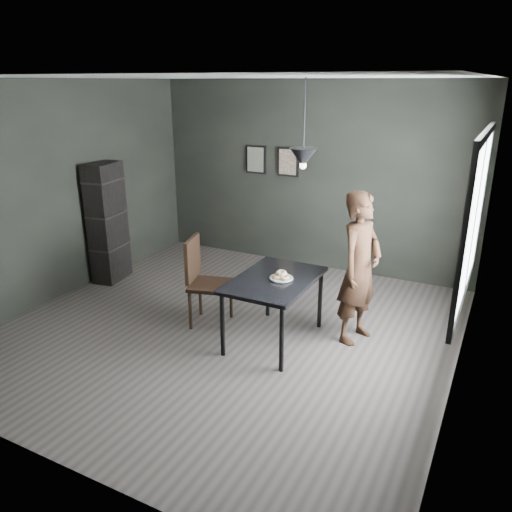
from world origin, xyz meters
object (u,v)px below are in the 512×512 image
at_px(cafe_table, 274,285).
at_px(woman, 360,268).
at_px(pendant_lamp, 303,157).
at_px(white_plate, 281,279).
at_px(shelf_unit, 107,223).
at_px(wood_chair, 202,276).

xyz_separation_m(cafe_table, woman, (0.80, 0.47, 0.18)).
xyz_separation_m(cafe_table, pendant_lamp, (0.25, 0.10, 1.38)).
relative_size(cafe_table, woman, 0.71).
relative_size(white_plate, woman, 0.14).
bearing_deg(shelf_unit, pendant_lamp, -18.57).
bearing_deg(wood_chair, white_plate, -16.24).
bearing_deg(wood_chair, cafe_table, -16.79).
height_order(white_plate, woman, woman).
xyz_separation_m(wood_chair, pendant_lamp, (1.19, 0.09, 1.45)).
bearing_deg(pendant_lamp, wood_chair, -175.88).
distance_m(woman, pendant_lamp, 1.37).
xyz_separation_m(woman, wood_chair, (-1.74, -0.46, -0.24)).
distance_m(cafe_table, white_plate, 0.11).
xyz_separation_m(woman, pendant_lamp, (-0.55, -0.37, 1.20)).
bearing_deg(woman, shelf_unit, 103.15).
relative_size(shelf_unit, pendant_lamp, 1.97).
distance_m(woman, shelf_unit, 3.72).
bearing_deg(pendant_lamp, white_plate, -152.18).
xyz_separation_m(white_plate, woman, (0.72, 0.46, 0.09)).
height_order(shelf_unit, pendant_lamp, pendant_lamp).
bearing_deg(wood_chair, shelf_unit, 147.72).
relative_size(cafe_table, pendant_lamp, 1.39).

